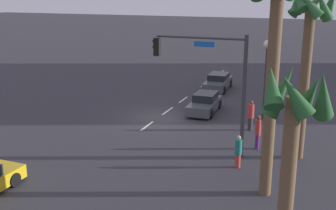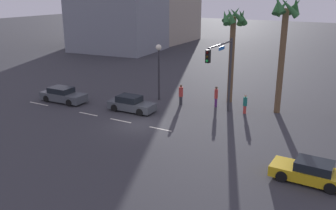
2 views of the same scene
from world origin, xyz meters
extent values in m
plane|color=#333338|center=(0.00, 0.00, 0.00)|extent=(220.00, 220.00, 0.00)
cube|color=silver|center=(-11.28, 0.00, 0.01)|extent=(2.37, 0.14, 0.01)
cube|color=silver|center=(-5.20, 0.00, 0.01)|extent=(2.01, 0.14, 0.01)
cube|color=silver|center=(-1.76, 0.00, 0.01)|extent=(2.10, 0.14, 0.01)
cube|color=silver|center=(2.03, 0.00, 0.01)|extent=(1.96, 0.14, 0.01)
cube|color=#474C51|center=(-2.42, 2.57, 0.49)|extent=(4.26, 1.81, 0.67)
cube|color=black|center=(-2.67, 2.56, 1.10)|extent=(2.07, 1.54, 0.54)
cylinder|color=black|center=(-1.14, 3.40, 0.32)|extent=(0.65, 0.24, 0.64)
cylinder|color=black|center=(-1.09, 1.82, 0.32)|extent=(0.65, 0.24, 0.64)
cylinder|color=black|center=(-3.74, 3.31, 0.32)|extent=(0.65, 0.24, 0.64)
cylinder|color=black|center=(-3.69, 1.74, 0.32)|extent=(0.65, 0.24, 0.64)
cube|color=gold|center=(13.32, -2.88, 0.46)|extent=(4.10, 1.77, 0.61)
cube|color=black|center=(13.56, -2.88, 1.02)|extent=(1.98, 1.52, 0.51)
cylinder|color=black|center=(12.04, -3.64, 0.32)|extent=(0.64, 0.23, 0.64)
cylinder|color=black|center=(12.07, -2.06, 0.32)|extent=(0.64, 0.23, 0.64)
cylinder|color=black|center=(14.56, -3.69, 0.32)|extent=(0.64, 0.23, 0.64)
cylinder|color=black|center=(14.59, -2.11, 0.32)|extent=(0.64, 0.23, 0.64)
cube|color=#474C51|center=(-9.70, 1.68, 0.52)|extent=(4.61, 1.93, 0.71)
cube|color=black|center=(-9.98, 1.67, 1.13)|extent=(2.24, 1.63, 0.51)
cylinder|color=black|center=(-8.33, 2.57, 0.32)|extent=(0.65, 0.24, 0.64)
cylinder|color=black|center=(-8.27, 0.90, 0.32)|extent=(0.65, 0.24, 0.64)
cylinder|color=black|center=(-11.14, 2.46, 0.32)|extent=(0.65, 0.24, 0.64)
cylinder|color=black|center=(-11.08, 0.80, 0.32)|extent=(0.65, 0.24, 0.64)
cylinder|color=#38383D|center=(4.98, 6.71, 3.20)|extent=(0.20, 0.20, 6.40)
cylinder|color=#38383D|center=(4.96, 4.34, 6.15)|extent=(0.15, 4.76, 0.12)
cube|color=black|center=(4.95, 1.96, 5.58)|extent=(0.32, 0.32, 0.95)
sphere|color=#360503|center=(4.95, 1.78, 5.87)|extent=(0.20, 0.20, 0.20)
sphere|color=#392605|center=(4.95, 1.78, 5.57)|extent=(0.20, 0.20, 0.20)
sphere|color=green|center=(4.95, 1.78, 5.27)|extent=(0.20, 0.20, 0.20)
cube|color=#1959B2|center=(4.96, 4.57, 5.83)|extent=(0.05, 1.10, 0.28)
cylinder|color=#2D2D33|center=(-2.18, 6.80, 2.40)|extent=(0.18, 0.18, 4.81)
sphere|color=#F2EACC|center=(-2.18, 6.80, 5.09)|extent=(0.56, 0.56, 0.56)
cylinder|color=#333338|center=(0.45, 6.37, 0.40)|extent=(0.42, 0.42, 0.80)
cylinder|color=#BF3833|center=(0.45, 6.37, 1.24)|extent=(0.56, 0.56, 0.88)
sphere|color=brown|center=(0.45, 6.37, 1.80)|extent=(0.24, 0.24, 0.24)
cylinder|color=#BF3833|center=(6.43, 6.84, 0.35)|extent=(0.37, 0.37, 0.70)
cylinder|color=#1E7266|center=(6.43, 6.84, 1.08)|extent=(0.49, 0.49, 0.76)
sphere|color=tan|center=(6.43, 6.84, 1.56)|extent=(0.21, 0.21, 0.21)
cylinder|color=#59266B|center=(3.55, 7.32, 0.40)|extent=(0.30, 0.30, 0.81)
cylinder|color=#BF3833|center=(3.55, 7.32, 1.25)|extent=(0.40, 0.40, 0.88)
sphere|color=brown|center=(3.55, 7.32, 1.81)|extent=(0.24, 0.24, 0.24)
cylinder|color=brown|center=(4.03, 9.54, 3.97)|extent=(0.50, 0.50, 7.94)
cone|color=#2D6633|center=(4.85, 9.43, 7.93)|extent=(0.75, 1.58, 1.59)
cone|color=#2D6633|center=(4.60, 10.07, 7.86)|extent=(1.28, 1.32, 1.63)
cone|color=#2D6633|center=(3.69, 10.42, 7.95)|extent=(1.61, 1.07, 1.88)
cone|color=#2D6633|center=(3.42, 9.71, 7.94)|extent=(0.89, 1.43, 1.27)
cone|color=#2D6633|center=(3.40, 9.10, 7.89)|extent=(1.29, 1.52, 1.49)
cone|color=#2D6633|center=(4.00, 8.88, 8.01)|extent=(1.08, 0.60, 1.43)
cone|color=#2D6633|center=(4.47, 8.96, 8.14)|extent=(1.49, 1.32, 1.41)
cylinder|color=brown|center=(8.79, 8.51, 4.41)|extent=(0.51, 0.51, 8.82)
cone|color=#2D6633|center=(9.49, 8.59, 9.07)|extent=(0.68, 1.24, 1.50)
cone|color=#2D6633|center=(9.26, 9.17, 8.95)|extent=(1.61, 1.37, 1.51)
cone|color=#2D6633|center=(8.32, 9.08, 8.83)|extent=(1.36, 1.26, 1.53)
cone|color=#2D6633|center=(8.04, 8.52, 8.99)|extent=(0.57, 1.31, 1.56)
cone|color=#2D6633|center=(8.35, 7.86, 9.12)|extent=(1.47, 1.24, 1.59)
cone|color=#2D6633|center=(9.18, 7.65, 8.93)|extent=(1.79, 1.21, 1.74)
camera|label=1|loc=(25.70, 10.51, 8.51)|focal=44.97mm
camera|label=2|loc=(15.60, -22.68, 10.21)|focal=39.36mm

